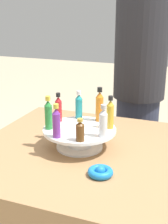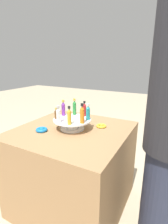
{
  "view_description": "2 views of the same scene",
  "coord_description": "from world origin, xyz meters",
  "views": [
    {
      "loc": [
        0.44,
        -1.09,
        1.26
      ],
      "look_at": [
        0.01,
        0.04,
        0.85
      ],
      "focal_mm": 50.0,
      "sensor_mm": 36.0,
      "label": 1
    },
    {
      "loc": [
        1.1,
        0.7,
        1.23
      ],
      "look_at": [
        0.02,
        0.11,
        0.87
      ],
      "focal_mm": 28.0,
      "sensor_mm": 36.0,
      "label": 2
    }
  ],
  "objects": [
    {
      "name": "ground_plane",
      "position": [
        0.0,
        0.0,
        0.0
      ],
      "size": [
        12.0,
        12.0,
        0.0
      ],
      "primitive_type": "plane",
      "color": "tan"
    },
    {
      "name": "party_table",
      "position": [
        0.0,
        0.0,
        0.35
      ],
      "size": [
        0.85,
        0.85,
        0.71
      ],
      "color": "#9E754C",
      "rests_on": "ground_plane"
    },
    {
      "name": "display_stand",
      "position": [
        0.0,
        0.0,
        0.76
      ],
      "size": [
        0.3,
        0.3,
        0.08
      ],
      "color": "white",
      "rests_on": "party_table"
    },
    {
      "name": "bottle_green",
      "position": [
        -0.11,
        -0.05,
        0.86
      ],
      "size": [
        0.03,
        0.03,
        0.14
      ],
      "color": "#288438",
      "rests_on": "display_stand"
    },
    {
      "name": "bottle_purple",
      "position": [
        -0.05,
        -0.11,
        0.85
      ],
      "size": [
        0.03,
        0.03,
        0.13
      ],
      "color": "#702D93",
      "rests_on": "display_stand"
    },
    {
      "name": "bottle_brown",
      "position": [
        0.05,
        -0.11,
        0.83
      ],
      "size": [
        0.03,
        0.03,
        0.09
      ],
      "color": "brown",
      "rests_on": "display_stand"
    },
    {
      "name": "bottle_clear",
      "position": [
        0.11,
        -0.05,
        0.85
      ],
      "size": [
        0.03,
        0.03,
        0.13
      ],
      "color": "silver",
      "rests_on": "display_stand"
    },
    {
      "name": "bottle_gold",
      "position": [
        0.11,
        0.05,
        0.86
      ],
      "size": [
        0.03,
        0.03,
        0.14
      ],
      "color": "gold",
      "rests_on": "display_stand"
    },
    {
      "name": "bottle_orange",
      "position": [
        0.05,
        0.11,
        0.86
      ],
      "size": [
        0.03,
        0.03,
        0.15
      ],
      "color": "orange",
      "rests_on": "display_stand"
    },
    {
      "name": "bottle_teal",
      "position": [
        -0.05,
        0.11,
        0.85
      ],
      "size": [
        0.03,
        0.03,
        0.12
      ],
      "color": "teal",
      "rests_on": "display_stand"
    },
    {
      "name": "bottle_red",
      "position": [
        -0.11,
        0.05,
        0.85
      ],
      "size": [
        0.03,
        0.03,
        0.13
      ],
      "color": "#B21E23",
      "rests_on": "display_stand"
    },
    {
      "name": "ribbon_bow_blue",
      "position": [
        0.15,
        -0.18,
        0.72
      ],
      "size": [
        0.09,
        0.09,
        0.04
      ],
      "color": "blue",
      "rests_on": "party_table"
    },
    {
      "name": "ribbon_bow_gold",
      "position": [
        -0.15,
        0.18,
        0.72
      ],
      "size": [
        0.08,
        0.08,
        0.03
      ],
      "color": "gold",
      "rests_on": "party_table"
    }
  ]
}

